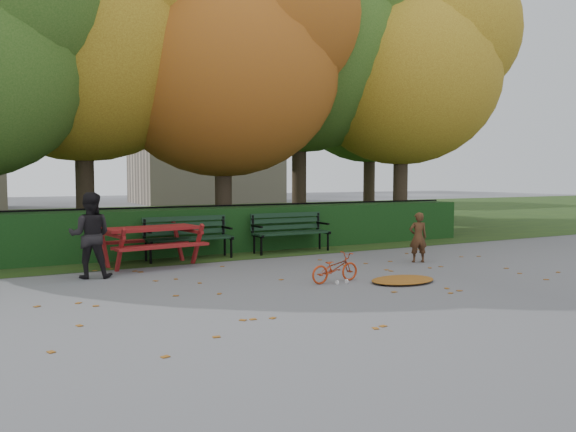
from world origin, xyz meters
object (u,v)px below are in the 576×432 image
tree_c (238,54)px  bench_left (188,234)px  adult (90,235)px  bicycle (335,268)px  tree_b (98,21)px  tree_g (381,79)px  child (418,237)px  bench_right (290,229)px  picnic_table (151,235)px  tree_e (415,64)px  tree_d (315,33)px

tree_c → bench_left: tree_c is taller
adult → bicycle: 4.13m
tree_b → adult: size_ratio=6.09×
tree_g → bicycle: size_ratio=9.48×
tree_g → child: 11.47m
tree_c → tree_g: bearing=26.9°
adult → tree_g: bearing=-130.9°
tree_b → child: (5.04, -5.64, -4.90)m
tree_b → bench_right: (3.54, -3.04, -4.88)m
picnic_table → child: child is taller
tree_c → bench_right: bearing=-83.3°
picnic_table → bench_right: bearing=0.9°
tree_g → adult: bearing=-147.9°
bicycle → tree_e: bearing=-53.7°
child → bicycle: size_ratio=1.11×
adult → tree_c: bearing=-123.0°
tree_d → picnic_table: tree_d is taller
tree_b → tree_g: (10.78, 3.02, -0.03)m
bicycle → bench_right: bearing=-22.0°
tree_g → adult: size_ratio=5.92×
tree_c → tree_g: tree_g is taller
child → adult: (-6.03, 1.29, 0.22)m
tree_b → tree_e: 9.03m
picnic_table → bicycle: bearing=-63.0°
tree_d → bench_right: (-2.78, -3.53, -5.46)m
tree_e → child: tree_e is taller
bench_right → tree_g: bearing=40.0°
tree_c → tree_g: 8.43m
tree_d → tree_g: 5.16m
bench_left → bicycle: 3.83m
tree_e → bicycle: bearing=-139.1°
bench_right → bicycle: size_ratio=2.00×
tree_e → bench_right: bearing=-159.1°
bench_left → bench_right: bearing=0.0°
tree_d → tree_e: (2.64, -1.46, -0.90)m
bench_left → picnic_table: size_ratio=0.94×
bench_left → bench_right: (2.40, 0.00, 0.00)m
tree_b → bicycle: tree_b is taller
tree_b → bench_left: (1.14, -3.04, -4.88)m
tree_e → adult: (-9.95, -3.37, -4.36)m
picnic_table → child: (4.79, -2.10, -0.08)m
tree_d → adult: 10.22m
bench_right → tree_e: bearing=20.9°
picnic_table → bicycle: size_ratio=2.13×
bench_left → child: 4.68m
tree_c → adult: tree_c is taller
tree_b → tree_c: size_ratio=1.10×
tree_g → adult: (-11.76, -7.37, -4.65)m
tree_b → bicycle: size_ratio=9.74×
tree_e → bench_left: tree_e is taller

